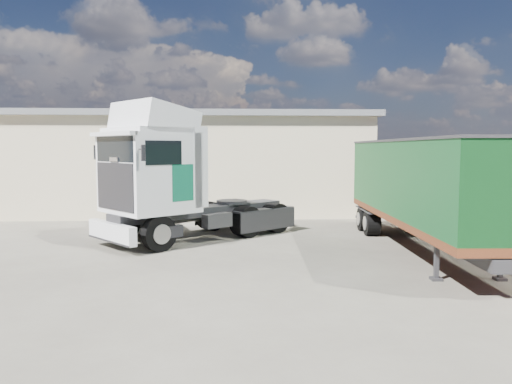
{
  "coord_description": "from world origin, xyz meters",
  "views": [
    {
      "loc": [
        1.88,
        -13.95,
        3.44
      ],
      "look_at": [
        2.76,
        3.0,
        1.96
      ],
      "focal_mm": 35.0,
      "sensor_mm": 36.0,
      "label": 1
    }
  ],
  "objects": [
    {
      "name": "brick_boundary_wall",
      "position": [
        11.5,
        6.0,
        1.25
      ],
      "size": [
        0.35,
        26.0,
        2.5
      ],
      "primitive_type": "cube",
      "color": "maroon",
      "rests_on": "ground"
    },
    {
      "name": "tractor_unit",
      "position": [
        -0.24,
        4.5,
        2.14
      ],
      "size": [
        7.54,
        6.96,
        5.09
      ],
      "rotation": [
        0.0,
        0.0,
        -0.88
      ],
      "color": "black",
      "rests_on": "ground"
    },
    {
      "name": "ground",
      "position": [
        0.0,
        0.0,
        0.0
      ],
      "size": [
        120.0,
        120.0,
        0.0
      ],
      "primitive_type": "plane",
      "color": "#292721",
      "rests_on": "ground"
    },
    {
      "name": "panel_van",
      "position": [
        -2.25,
        6.84,
        0.84
      ],
      "size": [
        2.72,
        4.27,
        1.62
      ],
      "rotation": [
        0.0,
        0.0,
        0.3
      ],
      "color": "black",
      "rests_on": "ground"
    },
    {
      "name": "warehouse",
      "position": [
        -6.0,
        16.0,
        2.66
      ],
      "size": [
        30.6,
        12.6,
        5.42
      ],
      "color": "beige",
      "rests_on": "ground"
    },
    {
      "name": "box_trailer",
      "position": [
        8.26,
        2.2,
        2.28
      ],
      "size": [
        2.9,
        11.36,
        3.74
      ],
      "rotation": [
        0.0,
        0.0,
        -0.05
      ],
      "color": "#2D2D30",
      "rests_on": "ground"
    }
  ]
}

